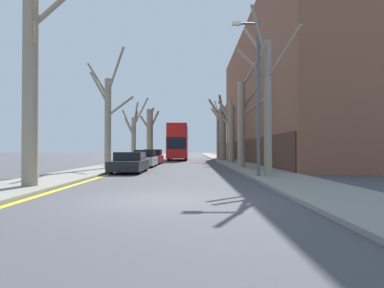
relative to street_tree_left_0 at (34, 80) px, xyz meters
name	(u,v)px	position (x,y,z in m)	size (l,w,h in m)	color
ground_plane	(157,200)	(4.88, -2.70, -4.03)	(300.00, 300.00, 0.00)	#424247
sidewalk_left	(157,157)	(-0.58, 47.30, -3.97)	(3.04, 120.00, 0.12)	gray
sidewalk_right	(219,157)	(10.33, 47.30, -3.97)	(3.04, 120.00, 0.12)	gray
building_facade_right	(289,95)	(16.84, 26.21, 3.61)	(10.08, 39.79, 15.30)	brown
kerb_line_stripe	(166,158)	(1.12, 47.30, -4.03)	(0.24, 120.00, 0.01)	yellow
street_tree_left_0	(34,80)	(0.00, 0.00, 0.00)	(2.91, 4.09, 8.77)	gray
street_tree_left_1	(110,116)	(-0.10, 11.77, -0.20)	(3.49, 3.11, 8.48)	gray
street_tree_left_2	(135,134)	(-0.25, 23.47, -1.00)	(3.19, 4.47, 6.90)	gray
street_tree_left_3	(152,133)	(-0.05, 35.81, -0.22)	(2.76, 1.56, 7.50)	gray
street_tree_right_0	(269,100)	(9.75, 4.68, -0.04)	(2.84, 3.24, 8.51)	gray
street_tree_right_1	(244,120)	(9.88, 14.05, -0.26)	(2.40, 2.69, 8.93)	gray
street_tree_right_2	(232,131)	(9.89, 22.24, -0.73)	(1.84, 1.66, 6.86)	gray
street_tree_right_3	(224,130)	(9.76, 30.89, -0.06)	(3.23, 3.82, 8.24)	gray
street_tree_right_4	(220,131)	(9.96, 39.21, 0.16)	(2.18, 3.91, 9.30)	gray
double_decker_bus	(180,141)	(4.06, 33.64, -1.40)	(2.56, 10.69, 4.67)	red
parked_car_0	(131,163)	(2.03, 8.77, -3.41)	(1.88, 4.59, 1.28)	black
parked_car_1	(147,159)	(2.03, 15.62, -3.36)	(1.77, 4.36, 1.42)	#9EA3AD
parked_car_2	(154,157)	(2.03, 21.34, -3.35)	(1.81, 4.26, 1.45)	maroon
lamp_post	(258,90)	(9.17, 4.53, 0.41)	(1.40, 0.20, 7.96)	#4C4F54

